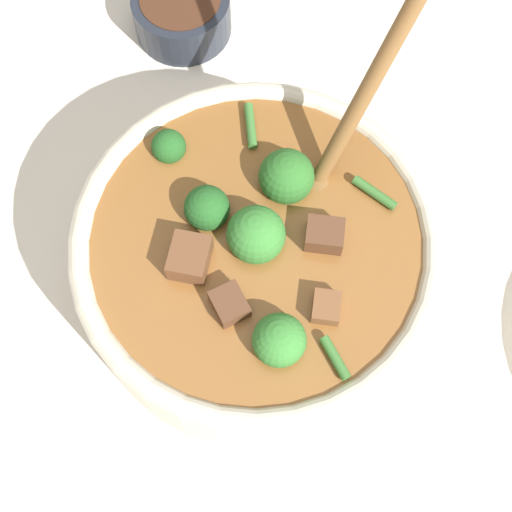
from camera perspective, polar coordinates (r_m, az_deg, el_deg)
name	(u,v)px	position (r m, az deg, el deg)	size (l,w,h in m)	color
ground_plane	(256,285)	(0.60, 0.00, -2.36)	(4.00, 4.00, 0.00)	silver
stew_bowl	(256,259)	(0.54, 0.03, -0.20)	(0.27, 0.29, 0.29)	beige
condiment_bowl	(182,12)	(0.72, -5.95, 18.87)	(0.09, 0.09, 0.04)	#232833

